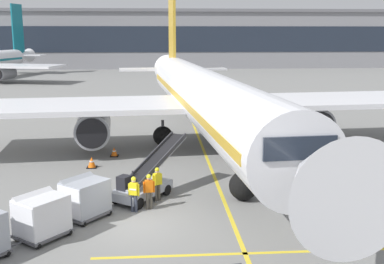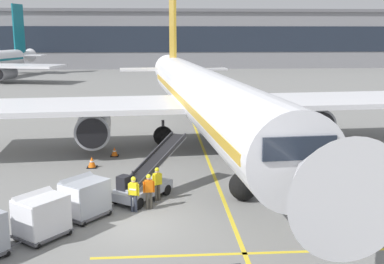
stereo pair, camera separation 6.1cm
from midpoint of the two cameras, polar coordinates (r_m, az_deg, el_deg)
name	(u,v)px [view 2 (the right image)]	position (r m, az deg, el deg)	size (l,w,h in m)	color
ground_plane	(136,224)	(21.95, -6.58, -10.83)	(600.00, 600.00, 0.00)	slate
parked_airplane	(203,97)	(35.16, 1.37, 4.20)	(36.23, 46.08, 15.45)	white
belt_loader	(144,182)	(24.99, -5.62, -5.90)	(4.13, 5.09, 2.89)	#A3A8B2
baggage_cart_lead	(84,197)	(22.77, -12.61, -7.51)	(2.50, 2.62, 1.91)	#515156
baggage_cart_second	(41,215)	(21.08, -17.45, -9.37)	(2.50, 2.62, 1.91)	#515156
ground_crew_by_loader	(149,189)	(23.36, -5.07, -6.77)	(0.57, 0.30, 1.74)	#514C42
ground_crew_by_carts	(157,182)	(24.44, -4.09, -5.91)	(0.50, 0.40, 1.74)	#514C42
ground_crew_marshaller	(134,192)	(23.06, -6.86, -7.06)	(0.54, 0.36, 1.74)	#333847
safety_cone_engine_keepout	(114,152)	(33.60, -9.14, -2.33)	(0.57, 0.57, 0.65)	black
safety_cone_wingtip	(91,145)	(35.88, -11.86, -1.50)	(0.61, 0.61, 0.69)	black
safety_cone_nose_mark	(92,162)	(31.06, -11.74, -3.54)	(0.63, 0.63, 0.71)	black
apron_guidance_line_lead_in	(204,150)	(35.05, 1.46, -2.12)	(0.20, 110.00, 0.01)	yellow
apron_guidance_line_stop_bar	(246,253)	(19.29, 6.58, -14.13)	(12.00, 0.20, 0.01)	yellow
terminal_building	(152,39)	(121.27, -4.72, 10.96)	(125.89, 17.57, 13.76)	gray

